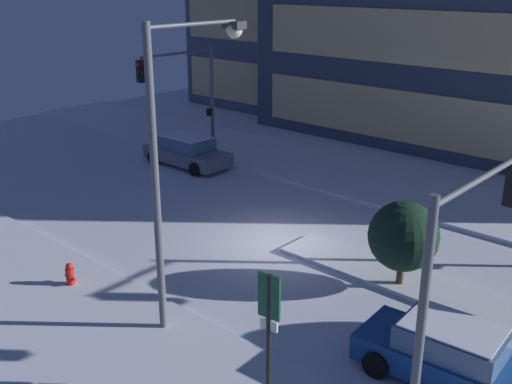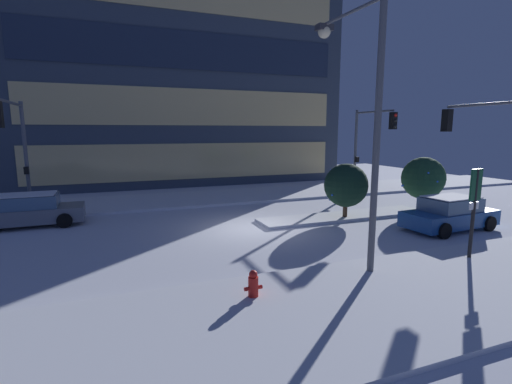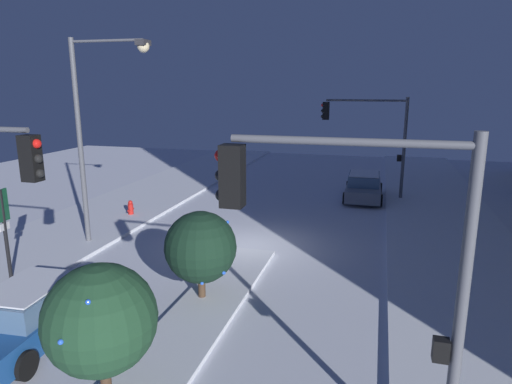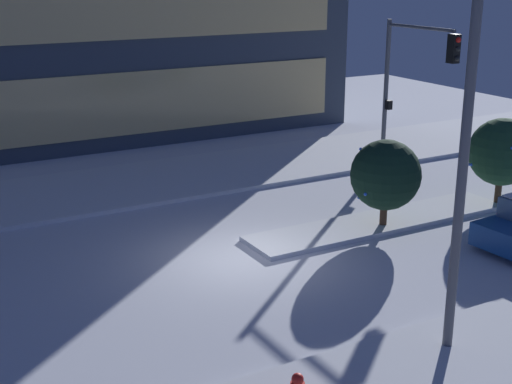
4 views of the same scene
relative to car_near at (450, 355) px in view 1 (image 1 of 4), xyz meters
name	(u,v)px [view 1 (image 1 of 4)]	position (x,y,z in m)	size (l,w,h in m)	color
ground	(278,243)	(-8.01, 3.31, -0.71)	(52.00, 52.00, 0.00)	silver
curb_strip_near	(84,334)	(-8.01, -4.69, -0.64)	(52.00, 5.20, 0.14)	silver
curb_strip_far	(392,187)	(-8.01, 11.32, -0.64)	(52.00, 5.20, 0.14)	silver
median_strip	(410,283)	(-2.97, 3.67, -0.64)	(9.00, 1.80, 0.14)	silver
car_near	(450,355)	(0.00, 0.00, 0.00)	(4.50, 2.24, 1.49)	#19478C
car_far	(187,152)	(-17.47, 7.46, 0.00)	(4.79, 2.15, 1.49)	slate
traffic_light_corner_near_right	(468,252)	(0.52, -1.14, 3.21)	(0.32, 4.29, 5.60)	#565960
traffic_light_corner_far_left	(184,86)	(-17.71, 7.65, 3.27)	(0.32, 4.76, 5.74)	#565960
street_lamp_arched	(179,136)	(-6.67, -2.23, 4.53)	(0.56, 3.26, 8.07)	#565960
fire_hydrant	(70,276)	(-10.59, -3.47, -0.31)	(0.48, 0.26, 0.84)	red
parking_info_sign	(269,321)	(-2.76, -3.29, 1.29)	(0.55, 0.12, 3.12)	black
decorated_tree_median	(403,236)	(-3.16, 3.32, 0.99)	(2.13, 2.13, 2.77)	#473323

